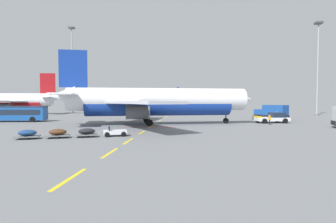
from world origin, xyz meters
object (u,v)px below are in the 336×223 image
object	(u,v)px
airliner_foreground	(156,101)
airliner_mid_left	(172,102)
baggage_train	(73,133)
airliner_far_center	(2,101)
apron_shuttle_bus	(13,113)
apron_light_mast_near	(72,61)
apron_light_mast_far	(318,58)
fuel_service_truck	(272,112)
pushback_tug	(272,118)
ground_crew_worker	(269,119)

from	to	relation	value
airliner_foreground	airliner_mid_left	distance (m)	73.37
baggage_train	airliner_far_center	bearing A→B (deg)	132.72
airliner_far_center	apron_shuttle_bus	distance (m)	35.39
apron_light_mast_near	apron_light_mast_far	xyz separation A→B (m)	(74.62, -14.36, -2.34)
fuel_service_truck	apron_light_mast_near	world-z (taller)	apron_light_mast_near
airliner_foreground	baggage_train	xyz separation A→B (m)	(-7.02, -16.77, -3.42)
fuel_service_truck	apron_light_mast_near	xyz separation A→B (m)	(-58.19, 30.46, 16.21)
airliner_foreground	pushback_tug	world-z (taller)	airliner_foreground
pushback_tug	apron_light_mast_far	bearing A→B (deg)	52.55
pushback_tug	airliner_far_center	distance (m)	76.17
baggage_train	ground_crew_worker	distance (m)	31.87
pushback_tug	apron_shuttle_bus	world-z (taller)	apron_shuttle_bus
airliner_foreground	pushback_tug	xyz separation A→B (m)	(20.76, 5.26, -3.05)
pushback_tug	apron_light_mast_far	xyz separation A→B (m)	(18.85, 24.61, 14.61)
fuel_service_truck	apron_light_mast_far	size ratio (longest dim) A/B	0.27
apron_light_mast_far	pushback_tug	bearing A→B (deg)	-127.45
fuel_service_truck	baggage_train	size ratio (longest dim) A/B	0.60
airliner_foreground	airliner_far_center	xyz separation A→B (m)	(-50.93, 30.79, 0.06)
pushback_tug	airliner_foreground	bearing A→B (deg)	-165.79
ground_crew_worker	apron_light_mast_near	xyz separation A→B (m)	(-54.17, 42.83, 16.93)
airliner_far_center	baggage_train	distance (m)	64.82
fuel_service_truck	apron_light_mast_far	bearing A→B (deg)	44.41
apron_light_mast_near	apron_light_mast_far	size ratio (longest dim) A/B	1.17
airliner_mid_left	ground_crew_worker	distance (m)	75.12
apron_light_mast_far	airliner_mid_left	bearing A→B (deg)	133.99
airliner_mid_left	apron_light_mast_far	size ratio (longest dim) A/B	1.23
baggage_train	airliner_foreground	bearing A→B (deg)	67.29
airliner_foreground	airliner_mid_left	bearing A→B (deg)	91.82
airliner_far_center	airliner_mid_left	bearing A→B (deg)	41.20
airliner_mid_left	apron_shuttle_bus	xyz separation A→B (m)	(-25.92, -69.62, -1.73)
airliner_mid_left	ground_crew_worker	bearing A→B (deg)	-73.36
apron_light_mast_near	apron_light_mast_far	distance (m)	76.03
airliner_mid_left	fuel_service_truck	xyz separation A→B (m)	(25.52, -59.56, -1.83)
apron_shuttle_bus	airliner_mid_left	bearing A→B (deg)	69.58
airliner_mid_left	fuel_service_truck	world-z (taller)	airliner_mid_left
airliner_mid_left	apron_light_mast_far	world-z (taller)	apron_light_mast_far
airliner_mid_left	airliner_foreground	bearing A→B (deg)	-88.18
apron_shuttle_bus	fuel_service_truck	size ratio (longest dim) A/B	1.81
airliner_mid_left	apron_shuttle_bus	distance (m)	74.31
airliner_foreground	apron_shuttle_bus	distance (m)	28.58
airliner_foreground	apron_light_mast_near	distance (m)	58.10
pushback_tug	baggage_train	world-z (taller)	pushback_tug
fuel_service_truck	apron_shuttle_bus	bearing A→B (deg)	-168.93
apron_light_mast_far	airliner_far_center	bearing A→B (deg)	179.42
airliner_far_center	apron_light_mast_near	distance (m)	25.02
fuel_service_truck	apron_light_mast_far	xyz separation A→B (m)	(16.44, 16.10, 13.87)
apron_shuttle_bus	apron_light_mast_far	size ratio (longest dim) A/B	0.49
baggage_train	apron_light_mast_far	bearing A→B (deg)	45.01
airliner_foreground	apron_light_mast_near	bearing A→B (deg)	128.36
airliner_far_center	fuel_service_truck	xyz separation A→B (m)	(74.11, -17.02, -2.36)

